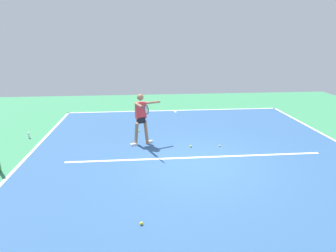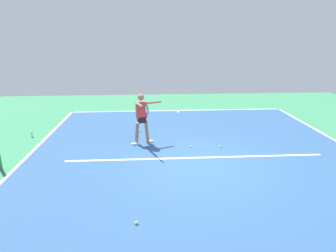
{
  "view_description": "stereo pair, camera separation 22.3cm",
  "coord_description": "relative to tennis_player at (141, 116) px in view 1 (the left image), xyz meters",
  "views": [
    {
      "loc": [
        1.59,
        7.44,
        3.53
      ],
      "look_at": [
        0.83,
        -0.88,
        0.9
      ],
      "focal_mm": 30.45,
      "sensor_mm": 36.0,
      "label": 1
    },
    {
      "loc": [
        1.37,
        7.46,
        3.53
      ],
      "look_at": [
        0.83,
        -0.88,
        0.9
      ],
      "focal_mm": 30.45,
      "sensor_mm": 36.0,
      "label": 2
    }
  ],
  "objects": [
    {
      "name": "tennis_ball_near_service_line",
      "position": [
        0.13,
        -1.39,
        -0.98
      ],
      "size": [
        0.07,
        0.07,
        0.07
      ],
      "primitive_type": "sphere",
      "color": "#C6E53D",
      "rests_on": "ground_plane"
    },
    {
      "name": "ground_plane",
      "position": [
        -1.64,
        1.72,
        -1.01
      ],
      "size": [
        20.95,
        20.95,
        0.0
      ],
      "primitive_type": "plane",
      "color": "#388456"
    },
    {
      "name": "tennis_ball_centre_court",
      "position": [
        -2.58,
        0.47,
        -0.98
      ],
      "size": [
        0.07,
        0.07,
        0.07
      ],
      "primitive_type": "sphere",
      "color": "#C6E53D",
      "rests_on": "ground_plane"
    },
    {
      "name": "tennis_player",
      "position": [
        0.0,
        0.0,
        0.0
      ],
      "size": [
        1.05,
        1.34,
        1.76
      ],
      "rotation": [
        0.0,
        0.0,
        0.39
      ],
      "color": "#9E7051",
      "rests_on": "ground_plane"
    },
    {
      "name": "tennis_ball_near_player",
      "position": [
        0.04,
        4.39,
        -0.98
      ],
      "size": [
        0.07,
        0.07,
        0.07
      ],
      "primitive_type": "sphere",
      "color": "yellow",
      "rests_on": "ground_plane"
    },
    {
      "name": "water_bottle",
      "position": [
        4.09,
        -0.99,
        -0.9
      ],
      "size": [
        0.07,
        0.07,
        0.22
      ],
      "primitive_type": "cylinder",
      "color": "white",
      "rests_on": "ground_plane"
    },
    {
      "name": "court_line_baseline_near",
      "position": [
        -1.64,
        -4.55,
        -1.01
      ],
      "size": [
        10.47,
        0.1,
        0.01
      ],
      "primitive_type": "cube",
      "color": "white",
      "rests_on": "ground_plane"
    },
    {
      "name": "court_surface",
      "position": [
        -1.64,
        1.72,
        -1.01
      ],
      "size": [
        10.47,
        12.64,
        0.0
      ],
      "primitive_type": "cube",
      "color": "#2D5484",
      "rests_on": "ground_plane"
    },
    {
      "name": "court_line_centre_mark",
      "position": [
        -1.64,
        -4.35,
        -1.01
      ],
      "size": [
        0.1,
        0.3,
        0.01
      ],
      "primitive_type": "cube",
      "color": "white",
      "rests_on": "ground_plane"
    },
    {
      "name": "court_line_service",
      "position": [
        -1.64,
        1.27,
        -1.01
      ],
      "size": [
        7.85,
        0.1,
        0.01
      ],
      "primitive_type": "cube",
      "color": "white",
      "rests_on": "ground_plane"
    },
    {
      "name": "court_line_sideline_right",
      "position": [
        3.54,
        1.72,
        -1.01
      ],
      "size": [
        0.1,
        12.64,
        0.01
      ],
      "primitive_type": "cube",
      "color": "white",
      "rests_on": "ground_plane"
    },
    {
      "name": "tennis_ball_far_corner",
      "position": [
        -1.62,
        0.42,
        -0.98
      ],
      "size": [
        0.07,
        0.07,
        0.07
      ],
      "primitive_type": "sphere",
      "color": "#CCE033",
      "rests_on": "ground_plane"
    }
  ]
}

